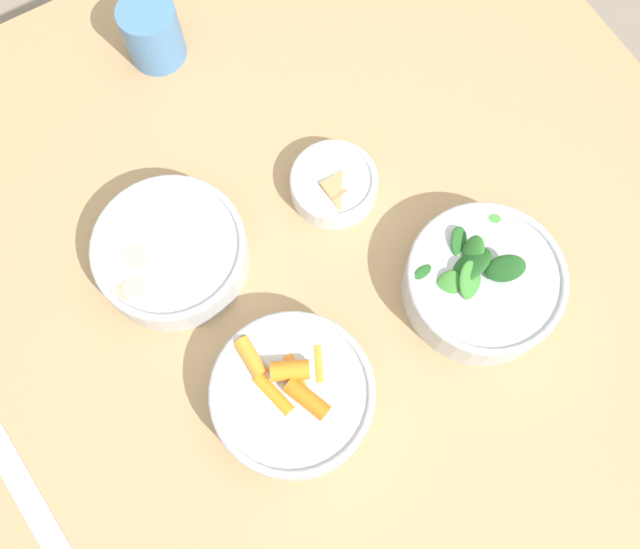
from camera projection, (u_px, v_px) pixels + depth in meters
name	position (u px, v px, depth m)	size (l,w,h in m)	color
ground_plane	(328.00, 370.00, 1.59)	(10.00, 10.00, 0.00)	gray
dining_table	(332.00, 285.00, 1.00)	(1.12, 1.05, 0.72)	tan
bowl_carrots	(293.00, 394.00, 0.82)	(0.19, 0.19, 0.08)	silver
bowl_greens	(483.00, 282.00, 0.87)	(0.19, 0.19, 0.10)	silver
bowl_beans_hotdog	(171.00, 252.00, 0.89)	(0.19, 0.19, 0.05)	silver
bowl_cookies	(334.00, 184.00, 0.92)	(0.11, 0.11, 0.04)	silver
ruler	(39.00, 517.00, 0.81)	(0.27, 0.05, 0.00)	#EFB7C6
cup	(152.00, 33.00, 0.97)	(0.08, 0.08, 0.09)	#4C7FB7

